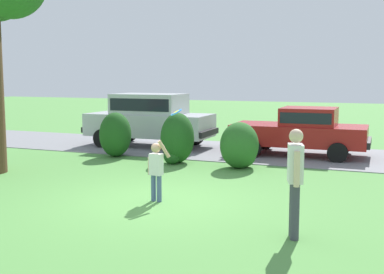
% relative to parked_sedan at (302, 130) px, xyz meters
% --- Properties ---
extents(ground_plane, '(80.00, 80.00, 0.00)m').
position_rel_parked_sedan_xyz_m(ground_plane, '(-1.79, -6.92, -0.85)').
color(ground_plane, '#518E42').
extents(driveway_strip, '(28.00, 4.40, 0.02)m').
position_rel_parked_sedan_xyz_m(driveway_strip, '(-1.79, 0.03, -0.84)').
color(driveway_strip, slate).
rests_on(driveway_strip, ground).
extents(shrub_near_tree, '(0.98, 1.11, 1.42)m').
position_rel_parked_sedan_xyz_m(shrub_near_tree, '(-5.45, -2.41, -0.14)').
color(shrub_near_tree, '#1E511C').
rests_on(shrub_near_tree, ground).
extents(shrub_centre_left, '(0.97, 1.14, 1.49)m').
position_rel_parked_sedan_xyz_m(shrub_centre_left, '(-3.17, -2.71, -0.14)').
color(shrub_centre_left, '#1E511C').
rests_on(shrub_centre_left, ground).
extents(shrub_centre, '(1.06, 1.26, 1.29)m').
position_rel_parked_sedan_xyz_m(shrub_centre, '(-1.23, -2.78, -0.26)').
color(shrub_centre, '#286023').
rests_on(shrub_centre, ground).
extents(parked_sedan, '(4.43, 2.16, 1.56)m').
position_rel_parked_sedan_xyz_m(parked_sedan, '(0.00, 0.00, 0.00)').
color(parked_sedan, maroon).
rests_on(parked_sedan, ground).
extents(parked_suv, '(4.72, 2.13, 1.92)m').
position_rel_parked_sedan_xyz_m(parked_suv, '(-5.48, 0.02, 0.23)').
color(parked_suv, silver).
rests_on(parked_suv, ground).
extents(child_thrower, '(0.46, 0.24, 1.29)m').
position_rel_parked_sedan_xyz_m(child_thrower, '(-1.74, -6.99, -0.13)').
color(child_thrower, '#4C608C').
rests_on(child_thrower, ground).
extents(frisbee, '(0.29, 0.28, 0.20)m').
position_rel_parked_sedan_xyz_m(frisbee, '(-1.79, -5.88, 0.91)').
color(frisbee, '#337FDB').
extents(adult_onlooker, '(0.31, 0.51, 1.74)m').
position_rel_parked_sedan_xyz_m(adult_onlooker, '(1.30, -8.23, 0.13)').
color(adult_onlooker, '#3F3F4C').
rests_on(adult_onlooker, ground).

